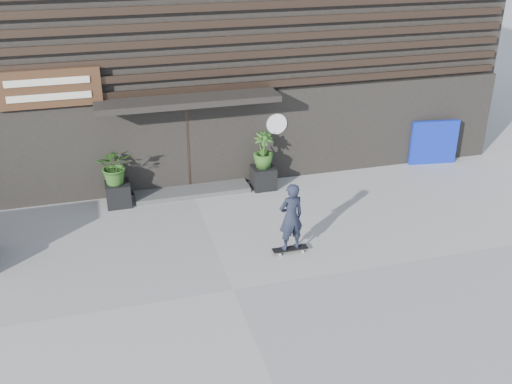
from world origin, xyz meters
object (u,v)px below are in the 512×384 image
object	(u,v)px
blue_tarp	(434,142)
planter_pot_right	(263,177)
planter_pot_left	(118,194)
skateboarder	(291,217)

from	to	relation	value
blue_tarp	planter_pot_right	bearing A→B (deg)	-168.92
planter_pot_right	blue_tarp	size ratio (longest dim) A/B	0.43
planter_pot_left	planter_pot_right	size ratio (longest dim) A/B	1.00
planter_pot_left	skateboarder	xyz separation A→B (m)	(3.43, -3.34, 0.55)
planter_pot_left	planter_pot_right	bearing A→B (deg)	0.00
planter_pot_right	blue_tarp	world-z (taller)	blue_tarp
blue_tarp	skateboarder	bearing A→B (deg)	-139.22
blue_tarp	skateboarder	size ratio (longest dim) A/B	0.85
planter_pot_left	skateboarder	bearing A→B (deg)	-44.24
planter_pot_right	skateboarder	bearing A→B (deg)	-96.27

